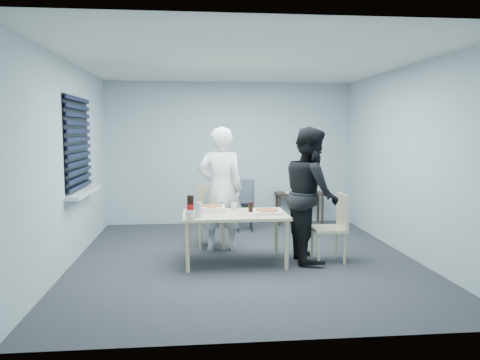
{
  "coord_description": "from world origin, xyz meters",
  "views": [
    {
      "loc": [
        -0.68,
        -6.12,
        1.71
      ],
      "look_at": [
        -0.05,
        0.1,
        1.06
      ],
      "focal_mm": 35.0,
      "sensor_mm": 36.0,
      "label": 1
    }
  ],
  "objects": [
    {
      "name": "cola_glass",
      "position": [
        0.07,
        -0.09,
        0.72
      ],
      "size": [
        0.08,
        0.08,
        0.13
      ],
      "primitive_type": "cylinder",
      "rotation": [
        0.0,
        0.0,
        -0.31
      ],
      "color": "black",
      "rests_on": "dining_table"
    },
    {
      "name": "chair_right",
      "position": [
        1.17,
        -0.22,
        0.51
      ],
      "size": [
        0.42,
        0.42,
        0.89
      ],
      "color": "beige",
      "rests_on": "ground"
    },
    {
      "name": "chair_far",
      "position": [
        -0.42,
        0.79,
        0.51
      ],
      "size": [
        0.42,
        0.42,
        0.89
      ],
      "color": "beige",
      "rests_on": "ground"
    },
    {
      "name": "soda_bottle",
      "position": [
        -0.72,
        -0.4,
        0.79
      ],
      "size": [
        0.09,
        0.09,
        0.27
      ],
      "rotation": [
        0.0,
        0.0,
        -0.23
      ],
      "color": "black",
      "rests_on": "dining_table"
    },
    {
      "name": "pizza_box_a",
      "position": [
        -0.43,
        0.01,
        0.69
      ],
      "size": [
        0.32,
        0.32,
        0.08
      ],
      "rotation": [
        0.0,
        0.0,
        0.26
      ],
      "color": "white",
      "rests_on": "dining_table"
    },
    {
      "name": "dining_table",
      "position": [
        -0.15,
        -0.18,
        0.59
      ],
      "size": [
        1.34,
        0.85,
        0.65
      ],
      "color": "beige",
      "rests_on": "ground"
    },
    {
      "name": "black_box",
      "position": [
        1.49,
        2.32,
        0.61
      ],
      "size": [
        0.15,
        0.13,
        0.05
      ],
      "primitive_type": "cube",
      "rotation": [
        0.0,
        0.0,
        0.4
      ],
      "color": "black",
      "rests_on": "side_table"
    },
    {
      "name": "backpack",
      "position": [
        0.19,
        1.72,
        0.66
      ],
      "size": [
        0.32,
        0.24,
        0.45
      ],
      "rotation": [
        0.0,
        0.0,
        -0.43
      ],
      "color": "slate",
      "rests_on": "stool"
    },
    {
      "name": "side_table",
      "position": [
        1.27,
        2.28,
        0.5
      ],
      "size": [
        0.87,
        0.39,
        0.58
      ],
      "color": "#37281A",
      "rests_on": "ground"
    },
    {
      "name": "plastic_cups",
      "position": [
        -0.62,
        -0.43,
        0.75
      ],
      "size": [
        0.08,
        0.08,
        0.19
      ],
      "primitive_type": "cylinder",
      "rotation": [
        0.0,
        0.0,
        -0.06
      ],
      "color": "silver",
      "rests_on": "dining_table"
    },
    {
      "name": "person_white",
      "position": [
        -0.29,
        0.51,
        0.89
      ],
      "size": [
        0.65,
        0.42,
        1.77
      ],
      "primitive_type": "imported",
      "rotation": [
        0.0,
        0.0,
        3.14
      ],
      "color": "white",
      "rests_on": "ground"
    },
    {
      "name": "mug_a",
      "position": [
        -0.72,
        -0.5,
        0.7
      ],
      "size": [
        0.17,
        0.17,
        0.1
      ],
      "primitive_type": "imported",
      "rotation": [
        0.0,
        0.0,
        0.52
      ],
      "color": "silver",
      "rests_on": "dining_table"
    },
    {
      "name": "stool",
      "position": [
        0.19,
        1.74,
        0.33
      ],
      "size": [
        0.32,
        0.32,
        0.44
      ],
      "color": "black",
      "rests_on": "ground"
    },
    {
      "name": "room",
      "position": [
        -2.2,
        0.4,
        1.44
      ],
      "size": [
        5.0,
        5.0,
        5.0
      ],
      "color": "#2A2A2E",
      "rests_on": "ground"
    },
    {
      "name": "rubber_band",
      "position": [
        0.1,
        -0.5,
        0.65
      ],
      "size": [
        0.06,
        0.06,
        0.0
      ],
      "primitive_type": "torus",
      "rotation": [
        0.0,
        0.0,
        0.24
      ],
      "color": "red",
      "rests_on": "dining_table"
    },
    {
      "name": "pizza_box_b",
      "position": [
        0.27,
        -0.22,
        0.68
      ],
      "size": [
        0.35,
        0.35,
        0.05
      ],
      "rotation": [
        0.0,
        0.0,
        -0.43
      ],
      "color": "white",
      "rests_on": "dining_table"
    },
    {
      "name": "mug_b",
      "position": [
        -0.13,
        0.11,
        0.7
      ],
      "size": [
        0.1,
        0.1,
        0.09
      ],
      "primitive_type": "imported",
      "color": "silver",
      "rests_on": "dining_table"
    },
    {
      "name": "papers",
      "position": [
        1.12,
        2.25,
        0.59
      ],
      "size": [
        0.35,
        0.4,
        0.01
      ],
      "primitive_type": "cube",
      "rotation": [
        0.0,
        0.0,
        -0.44
      ],
      "color": "white",
      "rests_on": "side_table"
    },
    {
      "name": "person_black",
      "position": [
        0.86,
        -0.14,
        0.89
      ],
      "size": [
        0.47,
        0.86,
        1.77
      ],
      "primitive_type": "imported",
      "rotation": [
        0.0,
        0.0,
        1.57
      ],
      "color": "black",
      "rests_on": "ground"
    }
  ]
}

